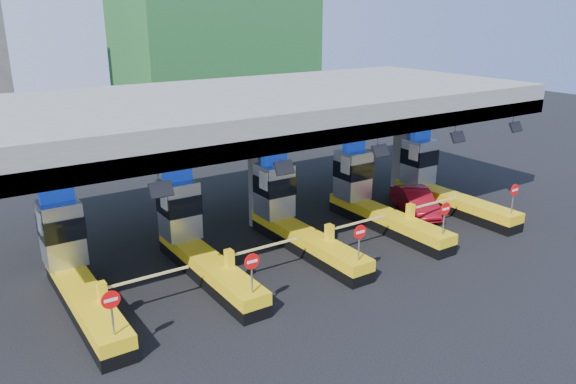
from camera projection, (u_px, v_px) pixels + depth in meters
ground at (295, 245)px, 26.81m from camera, size 120.00×120.00×0.00m
toll_canopy at (262, 109)px, 27.20m from camera, size 28.00×12.09×7.00m
toll_lane_far_left at (74, 267)px, 21.34m from camera, size 4.43×8.00×4.16m
toll_lane_left at (195, 239)px, 23.97m from camera, size 4.43×8.00×4.16m
toll_lane_center at (292, 216)px, 26.61m from camera, size 4.43×8.00×4.16m
toll_lane_right at (371, 198)px, 29.24m from camera, size 4.43×8.00×4.16m
toll_lane_far_right at (437, 182)px, 31.87m from camera, size 4.43×8.00×4.16m
red_car at (416, 201)px, 30.79m from camera, size 3.12×4.55×1.42m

